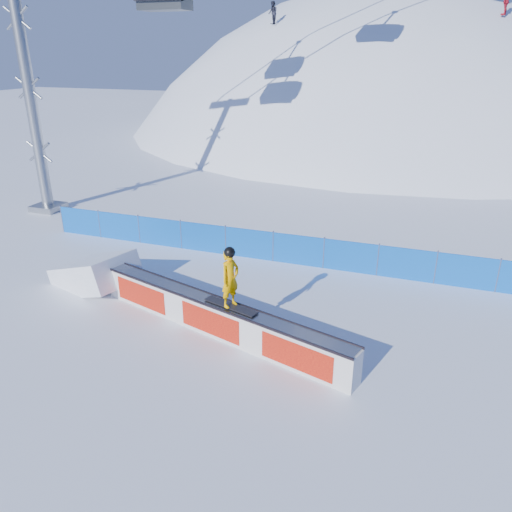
% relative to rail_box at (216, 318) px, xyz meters
% --- Properties ---
extents(ground, '(160.00, 160.00, 0.00)m').
position_rel_rail_box_xyz_m(ground, '(0.88, 1.20, -0.53)').
color(ground, white).
rests_on(ground, ground).
extents(snow_hill, '(64.00, 64.00, 64.00)m').
position_rel_rail_box_xyz_m(snow_hill, '(0.88, 43.20, -18.53)').
color(snow_hill, white).
rests_on(snow_hill, ground).
extents(safety_fence, '(22.05, 0.05, 1.30)m').
position_rel_rail_box_xyz_m(safety_fence, '(0.88, 5.70, 0.08)').
color(safety_fence, '#0853BC').
rests_on(safety_fence, ground).
extents(rail_box, '(8.70, 3.11, 1.07)m').
position_rel_rail_box_xyz_m(rail_box, '(0.00, 0.00, 0.00)').
color(rail_box, silver).
rests_on(rail_box, ground).
extents(snow_ramp, '(3.42, 2.66, 1.88)m').
position_rel_rail_box_xyz_m(snow_ramp, '(-5.33, 1.57, -0.53)').
color(snow_ramp, white).
rests_on(snow_ramp, ground).
extents(snowboarder, '(1.72, 0.78, 1.78)m').
position_rel_rail_box_xyz_m(snowboarder, '(0.52, -0.15, 1.42)').
color(snowboarder, black).
rests_on(snowboarder, rail_box).
extents(distant_skiers, '(24.41, 7.82, 8.40)m').
position_rel_rail_box_xyz_m(distant_skiers, '(2.45, 30.86, 10.20)').
color(distant_skiers, black).
rests_on(distant_skiers, ground).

